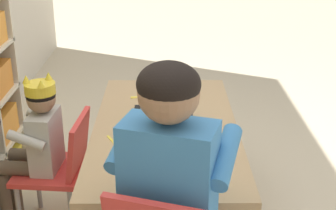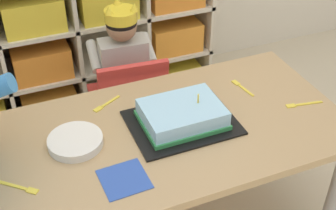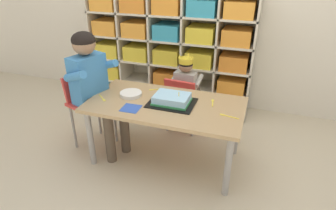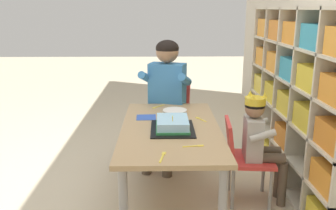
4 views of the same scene
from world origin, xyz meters
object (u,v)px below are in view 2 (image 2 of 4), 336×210
Objects in this scene: classroom_chair_blue at (129,99)px; fork_near_child_seat at (105,105)px; activity_table at (170,142)px; paper_plate_stack at (75,141)px; fork_at_table_front_edge at (20,187)px; fork_beside_plate_stack at (241,87)px; fork_by_napkin at (302,104)px; child_with_crown at (122,61)px; birthday_cake_on_tray at (182,116)px.

fork_near_child_seat is at bearing 62.70° from classroom_chair_blue.
paper_plate_stack is at bearing 172.79° from activity_table.
fork_beside_plate_stack is (0.89, 0.22, 0.00)m from fork_at_table_front_edge.
fork_at_table_front_edge is 0.80× the size of fork_by_napkin.
child_with_crown is 4.29× the size of paper_plate_stack.
classroom_chair_blue is at bearing 142.47° from fork_by_napkin.
classroom_chair_blue is 4.63× the size of fork_beside_plate_stack.
fork_by_napkin is at bearing -137.29° from fork_at_table_front_edge.
birthday_cake_on_tray is at bearing 98.59° from child_with_crown.
birthday_cake_on_tray is at bearing -178.28° from fork_by_napkin.
classroom_chair_blue is at bearing 29.93° from fork_near_child_seat.
fork_at_table_front_edge is at bearing -147.18° from paper_plate_stack.
paper_plate_stack is at bearing 175.50° from birthday_cake_on_tray.
activity_table is at bearing -166.80° from birthday_cake_on_tray.
birthday_cake_on_tray is at bearing 100.32° from classroom_chair_blue.
activity_table is 10.85× the size of fork_at_table_front_edge.
fork_beside_plate_stack reaches higher than activity_table.
fork_near_child_seat is at bearing 168.03° from fork_by_napkin.
fork_by_napkin is (0.51, -0.06, 0.07)m from activity_table.
classroom_chair_blue is 1.58× the size of birthday_cake_on_tray.
fork_at_table_front_edge is (-0.53, -0.59, 0.21)m from classroom_chair_blue.
fork_beside_plate_stack is at bearing -125.11° from fork_at_table_front_edge.
child_with_crown is at bearing 88.80° from activity_table.
fork_by_napkin is (0.50, -0.66, 0.06)m from child_with_crown.
fork_by_napkin is 0.24m from fork_beside_plate_stack.
fork_beside_plate_stack is at bearing 7.47° from paper_plate_stack.
fork_at_table_front_edge is (-0.53, -0.09, 0.07)m from activity_table.
classroom_chair_blue is 0.82m from fork_at_table_front_edge.
fork_by_napkin reaches higher than activity_table.
child_with_crown is 0.60m from birthday_cake_on_tray.
fork_beside_plate_stack is at bearing 138.87° from classroom_chair_blue.
classroom_chair_blue is 3.19× the size of paper_plate_stack.
paper_plate_stack is at bearing 64.02° from child_with_crown.
paper_plate_stack is 1.28× the size of fork_by_napkin.
birthday_cake_on_tray reaches higher than paper_plate_stack.
child_with_crown is at bearing -89.53° from classroom_chair_blue.
birthday_cake_on_tray reaches higher than fork_by_napkin.
fork_beside_plate_stack is at bearing -37.40° from fork_near_child_seat.
fork_near_child_seat is at bearing -97.91° from fork_at_table_front_edge.
birthday_cake_on_tray is at bearing -4.50° from paper_plate_stack.
paper_plate_stack reaches higher than fork_by_napkin.
fork_at_table_front_edge is (-0.58, -0.10, -0.03)m from birthday_cake_on_tray.
classroom_chair_blue is at bearing 95.31° from birthday_cake_on_tray.
child_with_crown is at bearing 137.16° from fork_by_napkin.
classroom_chair_blue is 0.55m from birthday_cake_on_tray.
activity_table is 9.89× the size of fork_beside_plate_stack.
child_with_crown is 6.23× the size of fork_beside_plate_stack.
paper_plate_stack reaches higher than fork_at_table_front_edge.
fork_near_child_seat is (-0.69, 0.28, 0.00)m from fork_by_napkin.
classroom_chair_blue reaches higher than fork_near_child_seat.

